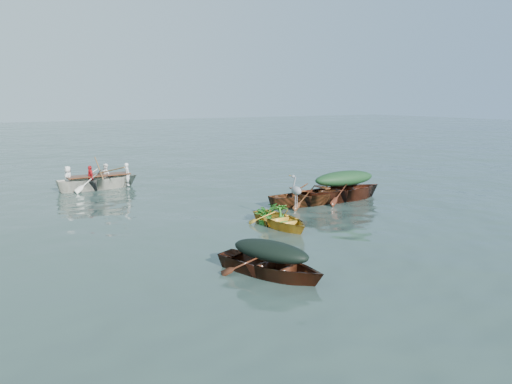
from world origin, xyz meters
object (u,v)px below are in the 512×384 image
green_tarp_boat (344,200)px  rowed_boat (99,189)px  dark_covered_boat (270,276)px  yellow_dinghy (281,227)px  heron (296,195)px  open_wooden_boat (310,205)px

green_tarp_boat → rowed_boat: size_ratio=1.02×
green_tarp_boat → rowed_boat: 9.42m
rowed_boat → green_tarp_boat: bearing=-136.8°
dark_covered_boat → green_tarp_boat: green_tarp_boat is taller
yellow_dinghy → dark_covered_boat: bearing=-126.8°
heron → rowed_boat: bearing=111.8°
dark_covered_boat → open_wooden_boat: bearing=23.6°
yellow_dinghy → open_wooden_boat: open_wooden_boat is taller
yellow_dinghy → heron: heron is taller
yellow_dinghy → heron: size_ratio=3.01×
green_tarp_boat → heron: (-3.35, -1.90, 0.82)m
open_wooden_boat → dark_covered_boat: bearing=140.9°
dark_covered_boat → open_wooden_boat: 6.91m
green_tarp_boat → open_wooden_boat: 1.47m
open_wooden_boat → heron: heron is taller
dark_covered_boat → heron: size_ratio=3.42×
green_tarp_boat → rowed_boat: (-6.81, 6.51, 0.00)m
rowed_boat → dark_covered_boat: bearing=-179.9°
open_wooden_boat → rowed_boat: bearing=43.2°
rowed_boat → open_wooden_boat: bearing=-143.7°
green_tarp_boat → open_wooden_boat: size_ratio=1.11×
dark_covered_boat → green_tarp_boat: (6.18, 5.06, 0.00)m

